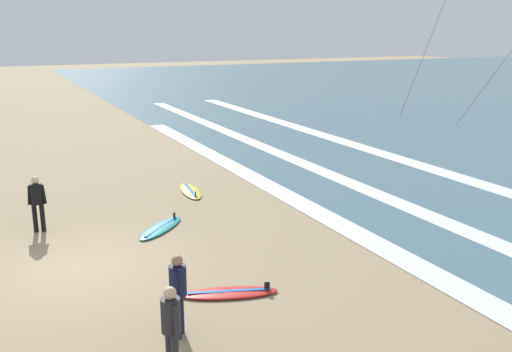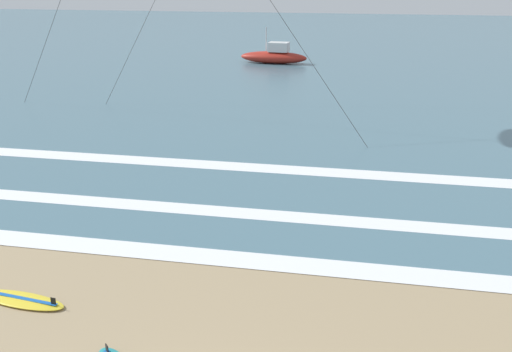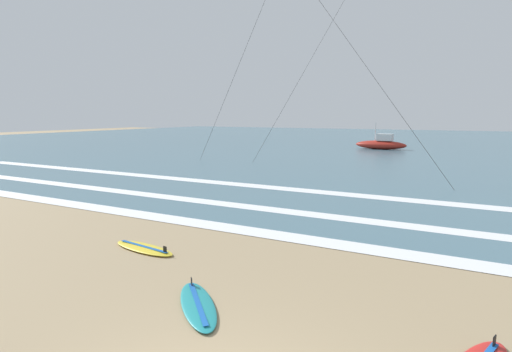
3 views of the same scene
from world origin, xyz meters
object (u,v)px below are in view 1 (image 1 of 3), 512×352
(surfer_left_far, at_px, (37,199))
(surfer_left_near, at_px, (178,288))
(surfboard_foreground_flat, at_px, (191,191))
(surfboard_left_pile, at_px, (229,293))
(surfboard_right_spare, at_px, (161,228))
(surfer_right_near, at_px, (171,324))

(surfer_left_far, height_order, surfer_left_near, same)
(surfer_left_near, bearing_deg, surfboard_foreground_flat, 159.70)
(surfboard_left_pile, bearing_deg, surfboard_right_spare, -177.93)
(surfboard_right_spare, bearing_deg, surfer_left_far, -112.36)
(surfer_left_far, distance_m, surfboard_foreground_flat, 5.54)
(surfboard_foreground_flat, bearing_deg, surfer_left_near, -20.30)
(surfer_right_near, relative_size, surfboard_foreground_flat, 0.74)
(surfer_left_far, xyz_separation_m, surfer_right_near, (8.20, 1.31, 0.00))
(surfer_left_far, xyz_separation_m, surfboard_left_pile, (5.89, 3.29, -0.91))
(surfer_right_near, bearing_deg, surfer_left_near, 157.14)
(surfboard_left_pile, relative_size, surfboard_foreground_flat, 1.01)
(surfer_left_far, xyz_separation_m, surfboard_foreground_flat, (-1.92, 5.12, -0.91))
(surfer_right_near, bearing_deg, surfboard_right_spare, 165.35)
(surfer_left_far, height_order, surfboard_left_pile, surfer_left_far)
(surfer_left_far, relative_size, surfer_right_near, 1.00)
(surfer_right_near, distance_m, surfboard_foreground_flat, 10.85)
(surfer_left_near, distance_m, surfboard_left_pile, 2.07)
(surfer_left_near, height_order, surfboard_left_pile, surfer_left_near)
(surfer_right_near, distance_m, surfer_left_near, 1.28)
(surfer_left_far, relative_size, surfboard_foreground_flat, 0.74)
(surfboard_foreground_flat, bearing_deg, surfboard_left_pile, -13.18)
(surfer_left_near, distance_m, surfboard_right_spare, 5.95)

